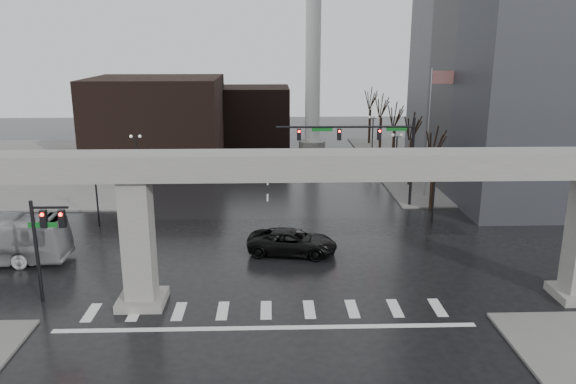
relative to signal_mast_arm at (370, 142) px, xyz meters
name	(u,v)px	position (x,y,z in m)	size (l,w,h in m)	color
ground	(266,302)	(-8.99, -18.80, -5.83)	(160.00, 160.00, 0.00)	black
sidewalk_ne	(484,164)	(17.01, 17.20, -5.75)	(28.00, 36.00, 0.15)	slate
sidewalk_nw	(47,167)	(-34.99, 17.20, -5.75)	(28.00, 36.00, 0.15)	slate
elevated_guideway	(288,185)	(-7.73, -18.80, 1.05)	(48.00, 2.60, 8.70)	gray
building_far_left	(157,118)	(-22.99, 23.20, -0.83)	(16.00, 14.00, 10.00)	black
building_far_mid	(254,115)	(-10.99, 33.20, -1.83)	(10.00, 10.00, 8.00)	black
smokestack	(313,49)	(-2.99, 27.20, 7.52)	(3.60, 3.60, 30.00)	silver
signal_mast_arm	(370,142)	(0.00, 0.00, 0.00)	(12.12, 0.43, 8.00)	black
signal_left_pole	(45,234)	(-21.24, -18.30, -1.76)	(2.30, 0.30, 6.00)	black
flagpole_assembly	(432,118)	(6.30, 3.20, 1.70)	(2.06, 0.12, 12.00)	silver
lamp_right_0	(435,182)	(4.51, -4.80, -2.36)	(1.22, 0.32, 5.11)	black
lamp_right_1	(397,149)	(4.51, 9.20, -2.36)	(1.22, 0.32, 5.11)	black
lamp_right_2	(373,129)	(4.51, 23.20, -2.36)	(1.22, 0.32, 5.11)	black
lamp_left_0	(96,184)	(-22.49, -4.80, -2.36)	(1.22, 0.32, 5.11)	black
lamp_left_1	(136,150)	(-22.49, 9.20, -2.36)	(1.22, 0.32, 5.11)	black
lamp_left_2	(162,130)	(-22.49, 23.20, -2.36)	(1.22, 0.32, 5.11)	black
tree_right_0	(433,178)	(5.54, -0.78, -3.04)	(1.09, 1.58, 7.50)	black
tree_right_1	(411,159)	(5.54, 7.22, -2.98)	(1.09, 1.61, 7.67)	black
tree_right_2	(394,144)	(5.54, 15.22, -2.91)	(1.10, 1.63, 7.85)	black
tree_right_3	(381,132)	(5.54, 23.22, -2.85)	(1.11, 1.66, 8.02)	black
tree_right_4	(370,123)	(5.54, 31.22, -2.79)	(1.12, 1.69, 8.19)	black
pickup_truck	(292,242)	(-7.21, -11.34, -4.97)	(2.86, 6.20, 1.72)	black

